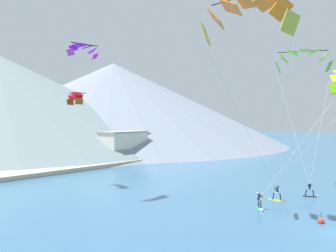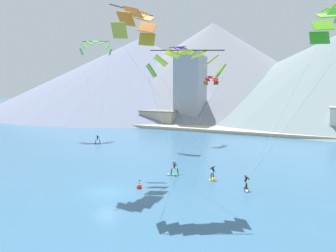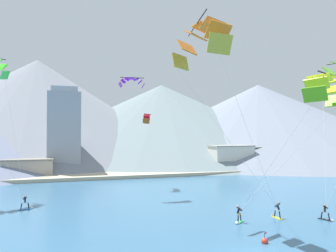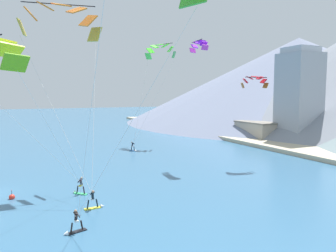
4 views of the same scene
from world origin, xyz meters
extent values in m
cube|color=yellow|center=(8.34, 9.03, 0.04)|extent=(0.49, 1.46, 0.07)
cylinder|color=#14232D|center=(8.36, 8.63, 0.44)|extent=(0.13, 0.26, 0.75)
cylinder|color=#14232D|center=(8.33, 9.42, 0.44)|extent=(0.13, 0.26, 0.75)
cube|color=white|center=(8.34, 9.03, 0.85)|extent=(0.32, 0.25, 0.12)
cylinder|color=#14232D|center=(8.44, 9.03, 1.19)|extent=(0.43, 0.24, 0.64)
cylinder|color=#14232D|center=(8.34, 8.90, 1.37)|extent=(0.54, 0.11, 0.41)
cylinder|color=#14232D|center=(8.34, 9.15, 1.37)|extent=(0.54, 0.11, 0.41)
cylinder|color=black|center=(8.16, 9.02, 1.34)|extent=(0.05, 0.52, 0.03)
sphere|color=#9E7051|center=(8.59, 9.04, 1.59)|extent=(0.23, 0.23, 0.23)
cone|color=white|center=(8.31, 9.90, 0.10)|extent=(0.37, 0.31, 0.36)
cube|color=black|center=(12.73, 6.95, 0.04)|extent=(0.83, 1.51, 0.07)
cylinder|color=black|center=(12.62, 7.33, 0.42)|extent=(0.18, 0.26, 0.71)
cylinder|color=black|center=(12.85, 6.57, 0.42)|extent=(0.18, 0.26, 0.71)
cube|color=white|center=(12.73, 6.95, 0.81)|extent=(0.35, 0.30, 0.12)
cylinder|color=black|center=(12.68, 6.94, 1.14)|extent=(0.37, 0.30, 0.60)
cylinder|color=black|center=(12.74, 7.08, 1.31)|extent=(0.51, 0.22, 0.39)
cylinder|color=black|center=(12.81, 6.86, 1.31)|extent=(0.51, 0.22, 0.39)
cylinder|color=black|center=(12.95, 7.02, 1.28)|extent=(0.18, 0.51, 0.03)
sphere|color=#9E7051|center=(12.61, 6.91, 1.53)|extent=(0.22, 0.22, 0.22)
cone|color=white|center=(12.98, 6.12, 0.10)|extent=(0.43, 0.39, 0.36)
cube|color=#337FDB|center=(-17.78, 21.63, 0.04)|extent=(1.51, 0.85, 0.07)
cylinder|color=black|center=(-18.16, 21.51, 0.43)|extent=(0.27, 0.19, 0.73)
cylinder|color=black|center=(-17.41, 21.75, 0.43)|extent=(0.27, 0.19, 0.73)
cube|color=white|center=(-17.78, 21.63, 0.83)|extent=(0.31, 0.36, 0.12)
cylinder|color=black|center=(-17.76, 21.56, 1.16)|extent=(0.32, 0.43, 0.62)
cylinder|color=black|center=(-17.90, 21.62, 1.34)|extent=(0.23, 0.53, 0.40)
cylinder|color=black|center=(-17.68, 21.69, 1.34)|extent=(0.23, 0.53, 0.40)
cylinder|color=black|center=(-17.84, 21.83, 1.31)|extent=(0.51, 0.18, 0.03)
sphere|color=#9E7051|center=(-17.73, 21.45, 1.55)|extent=(0.22, 0.22, 0.22)
cone|color=white|center=(-16.95, 21.89, 0.10)|extent=(0.39, 0.43, 0.36)
cube|color=#33B266|center=(3.66, 8.84, 0.04)|extent=(1.37, 1.28, 0.07)
cylinder|color=#231E28|center=(3.95, 9.11, 0.44)|extent=(0.27, 0.26, 0.75)
cylinder|color=#231E28|center=(3.36, 8.58, 0.44)|extent=(0.27, 0.26, 0.75)
cube|color=yellow|center=(3.66, 8.84, 0.85)|extent=(0.39, 0.40, 0.12)
cylinder|color=#231E28|center=(3.60, 8.91, 1.19)|extent=(0.44, 0.45, 0.64)
cylinder|color=#231E28|center=(3.76, 8.91, 1.38)|extent=(0.42, 0.46, 0.41)
cylinder|color=#231E28|center=(3.57, 8.75, 1.38)|extent=(0.42, 0.46, 0.41)
cylinder|color=black|center=(3.79, 8.70, 1.34)|extent=(0.41, 0.37, 0.03)
sphere|color=beige|center=(3.51, 9.01, 1.59)|extent=(0.23, 0.23, 0.23)
cone|color=white|center=(3.00, 8.27, 0.10)|extent=(0.46, 0.47, 0.36)
cube|color=gold|center=(-0.84, 4.19, 16.70)|extent=(2.10, 1.00, 1.84)
cube|color=orange|center=(-0.55, 5.08, 18.05)|extent=(2.15, 1.45, 1.72)
cube|color=orange|center=(-0.43, 6.44, 18.96)|extent=(2.18, 1.62, 1.31)
cube|color=orange|center=(-0.51, 8.06, 19.29)|extent=(2.17, 1.92, 0.68)
cube|color=orange|center=(-0.78, 9.65, 18.96)|extent=(2.14, 2.04, 1.31)
cube|color=orange|center=(-1.19, 10.95, 18.05)|extent=(2.08, 1.87, 1.72)
cube|color=gold|center=(-1.67, 11.76, 16.70)|extent=(2.00, 1.42, 1.84)
cylinder|color=black|center=(-1.39, 7.96, 19.54)|extent=(1.40, 7.51, 0.10)
cylinder|color=silver|center=(3.56, 6.50, 8.63)|extent=(9.24, 5.08, 14.60)
cylinder|color=silver|center=(3.13, 10.47, 8.63)|extent=(10.11, 2.94, 14.60)
cube|color=green|center=(18.69, 13.25, 15.87)|extent=(2.16, 1.35, 1.42)
cube|color=#7CD62B|center=(18.95, 12.55, 17.03)|extent=(2.34, 1.78, 1.18)
cylinder|color=silver|center=(15.79, 10.22, 8.24)|extent=(5.73, 6.44, 13.93)
cube|color=#3FE821|center=(-22.01, 30.95, 18.60)|extent=(1.83, 1.62, 1.27)
cube|color=green|center=(-21.65, 31.53, 17.54)|extent=(1.53, 1.31, 1.38)
cylinder|color=silver|center=(-19.73, 26.77, 9.12)|extent=(3.81, 9.93, 15.64)
cube|color=#60A613|center=(10.74, 3.40, 12.14)|extent=(1.50, 2.01, 1.25)
cube|color=#CFD819|center=(9.97, 3.04, 13.05)|extent=(1.78, 2.14, 1.03)
cube|color=#CFD819|center=(9.00, 2.51, 13.65)|extent=(1.97, 2.20, 0.71)
cube|color=#CFD819|center=(7.95, 1.88, 13.85)|extent=(2.05, 2.21, 0.30)
cube|color=#CFD819|center=(6.91, 1.22, 13.65)|extent=(2.06, 2.16, 0.71)
cube|color=#CFD819|center=(6.00, 0.59, 13.05)|extent=(1.96, 2.04, 1.03)
cube|color=#60A613|center=(5.33, 0.07, 12.14)|extent=(1.75, 1.87, 1.25)
cylinder|color=black|center=(8.37, 1.20, 13.93)|extent=(5.99, 2.97, 0.10)
cylinder|color=silver|center=(7.40, 6.11, 6.47)|extent=(7.28, 5.23, 10.27)
cylinder|color=silver|center=(4.44, 4.28, 6.47)|extent=(1.35, 8.86, 10.27)
cube|color=#C637B7|center=(-2.18, 26.66, 16.19)|extent=(0.53, 0.93, 0.74)
cube|color=#8712D6|center=(-2.60, 26.73, 16.73)|extent=(0.69, 0.93, 0.65)
cube|color=#8712D6|center=(-3.19, 26.77, 17.09)|extent=(0.76, 0.93, 0.47)
cube|color=#8712D6|center=(-3.87, 26.79, 17.21)|extent=(0.72, 0.93, 0.22)
cube|color=#8712D6|center=(-4.55, 26.78, 17.09)|extent=(0.75, 0.93, 0.47)
cube|color=#8712D6|center=(-5.15, 26.74, 16.73)|extent=(0.68, 0.93, 0.65)
cube|color=#C637B7|center=(-5.57, 26.68, 16.19)|extent=(0.52, 0.93, 0.74)
cylinder|color=black|center=(-3.88, 26.38, 17.26)|extent=(3.45, 0.52, 0.10)
cube|color=#984D12|center=(0.47, 34.93, 11.14)|extent=(1.04, 0.50, 0.79)
cube|color=red|center=(0.45, 34.55, 11.75)|extent=(1.10, 0.75, 0.73)
cube|color=red|center=(0.34, 33.96, 12.16)|extent=(1.13, 0.93, 0.54)
cube|color=red|center=(0.15, 33.28, 12.30)|extent=(1.15, 1.00, 0.27)
cube|color=red|center=(-0.08, 32.62, 12.16)|extent=(1.12, 1.03, 0.54)
cube|color=red|center=(-0.32, 32.08, 11.75)|extent=(1.07, 0.95, 0.73)
cube|color=#984D12|center=(-0.52, 31.74, 11.14)|extent=(0.99, 0.76, 0.79)
cylinder|color=black|center=(0.56, 33.16, 12.24)|extent=(0.58, 3.31, 0.10)
sphere|color=red|center=(2.39, 2.61, 0.15)|extent=(0.56, 0.56, 0.56)
cylinder|color=black|center=(2.39, 2.61, 0.65)|extent=(0.04, 0.04, 0.44)
cube|color=red|center=(2.48, 2.61, 0.83)|extent=(0.18, 0.01, 0.12)
cube|color=#BCAD8E|center=(0.00, 48.60, 0.35)|extent=(180.00, 10.00, 0.70)
cube|color=#A89E8E|center=(-20.17, 51.28, 1.82)|extent=(9.47, 5.53, 3.63)
cube|color=slate|center=(-20.17, 51.28, 3.78)|extent=(9.85, 5.75, 0.30)
cube|color=#A89E8E|center=(33.65, 52.01, 2.68)|extent=(6.11, 4.76, 5.35)
cube|color=slate|center=(33.65, 52.01, 5.50)|extent=(6.35, 4.95, 0.30)
cube|color=silver|center=(25.57, 50.57, 2.94)|extent=(9.96, 5.29, 5.88)
cube|color=#99958B|center=(25.57, 50.57, 6.03)|extent=(10.36, 5.50, 0.30)
cube|color=#999EA8|center=(-13.29, 55.87, 9.08)|extent=(7.00, 7.00, 18.16)
cube|color=#A8ADB9|center=(-13.29, 55.87, 18.76)|extent=(5.60, 5.60, 1.20)
cone|color=gray|center=(23.12, 101.62, 14.03)|extent=(118.19, 118.19, 28.06)
cone|color=gray|center=(-22.30, 102.02, 17.46)|extent=(109.99, 109.99, 34.91)
cone|color=gray|center=(58.56, 89.11, 13.98)|extent=(117.12, 117.12, 27.96)
camera|label=1|loc=(-30.65, -7.16, 9.02)|focal=40.00mm
camera|label=2|loc=(19.69, -26.24, 10.98)|focal=35.00mm
camera|label=3|loc=(-13.52, -20.83, 9.05)|focal=35.00mm
camera|label=4|loc=(36.25, 3.31, 9.99)|focal=35.00mm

